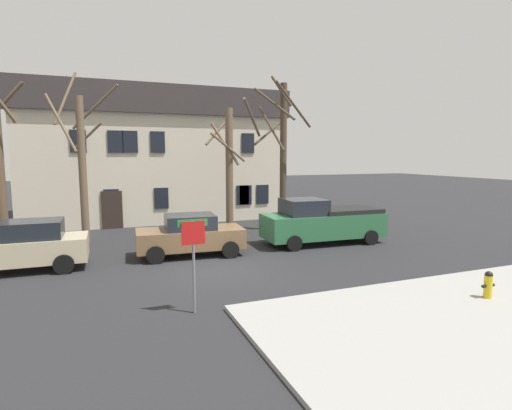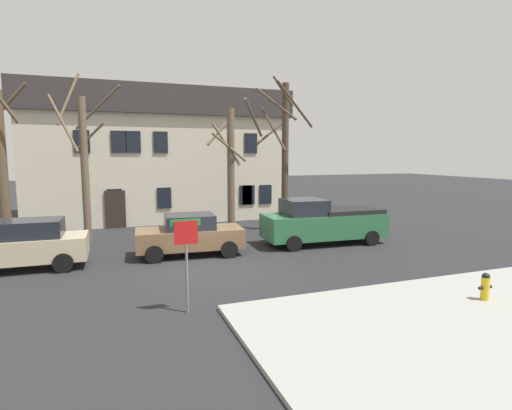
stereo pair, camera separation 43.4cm
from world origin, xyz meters
name	(u,v)px [view 1 (the left image)]	position (x,y,z in m)	size (l,w,h in m)	color
ground_plane	(219,269)	(0.00, 0.00, 0.00)	(120.00, 120.00, 0.00)	#262628
sidewalk_slab	(491,318)	(4.99, -6.82, 0.06)	(11.84, 6.13, 0.12)	#999993
building_main	(154,155)	(-0.40, 13.74, 4.09)	(15.79, 8.10, 8.06)	beige
tree_bare_mid	(82,162)	(-4.56, 6.38, 3.77)	(3.15, 3.16, 7.87)	brown
tree_bare_far	(230,166)	(2.44, 6.26, 3.52)	(3.01, 3.01, 6.76)	brown
tree_bare_end	(282,151)	(5.24, 5.90, 4.28)	(2.78, 3.14, 8.10)	#4C3D2D
car_beige_wagon	(15,246)	(-6.69, 2.29, 0.92)	(4.76, 2.05, 1.78)	#C6B793
car_brown_sedan	(190,235)	(-0.51, 2.34, 0.84)	(4.36, 2.26, 1.68)	brown
pickup_truck_green	(322,222)	(5.65, 2.39, 1.01)	(5.68, 2.46, 2.10)	#2D6B42
fire_hydrant	(488,284)	(6.06, -5.86, 0.51)	(0.42, 0.22, 0.76)	gold
street_sign_pole	(193,248)	(-1.71, -3.67, 1.73)	(0.76, 0.07, 2.45)	slate
bicycle_leaning	(23,244)	(-6.96, 5.44, 0.37)	(1.71, 0.45, 1.03)	black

